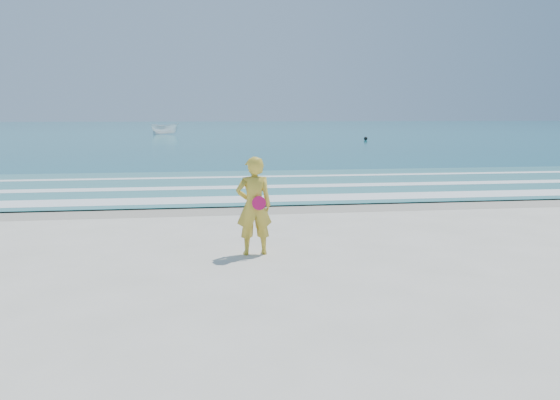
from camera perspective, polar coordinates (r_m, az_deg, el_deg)
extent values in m
plane|color=silver|center=(7.52, 5.30, -12.31)|extent=(400.00, 400.00, 0.00)
cube|color=#B2A893|center=(16.12, -2.09, -0.75)|extent=(400.00, 2.40, 0.00)
cube|color=#19727F|center=(111.85, -7.31, 7.51)|extent=(400.00, 190.00, 0.04)
cube|color=#59B7AD|center=(21.04, -3.52, 1.64)|extent=(400.00, 10.00, 0.01)
cube|color=white|center=(17.39, -2.54, 0.13)|extent=(400.00, 1.40, 0.01)
cube|color=white|center=(20.25, -3.34, 1.38)|extent=(400.00, 0.90, 0.01)
cube|color=white|center=(23.52, -4.01, 2.42)|extent=(400.00, 0.60, 0.01)
imported|color=white|center=(74.93, -11.92, 7.29)|extent=(4.15, 2.57, 1.50)
sphere|color=black|center=(57.37, 8.95, 6.37)|extent=(0.39, 0.39, 0.39)
imported|color=gold|center=(10.59, -2.74, -0.62)|extent=(0.73, 0.50, 1.92)
cylinder|color=#D41256|center=(10.41, -2.21, -0.33)|extent=(0.27, 0.08, 0.27)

